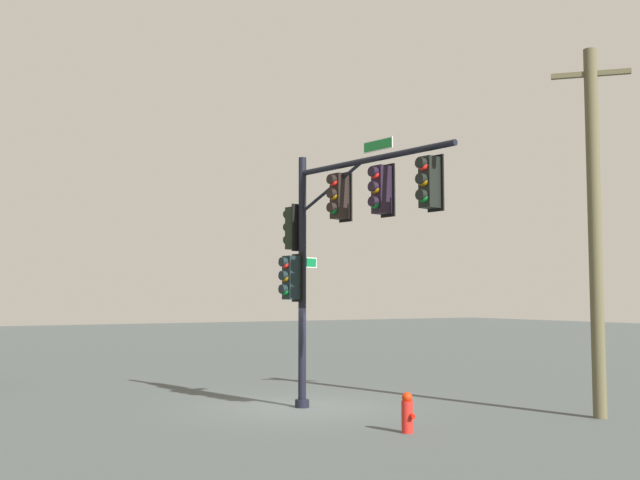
# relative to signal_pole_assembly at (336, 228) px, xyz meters

# --- Properties ---
(ground_plane) EXTENTS (120.00, 120.00, 0.00)m
(ground_plane) POSITION_rel_signal_pole_assembly_xyz_m (-1.38, -0.15, -4.45)
(ground_plane) COLOR #404746
(signal_pole_assembly) EXTENTS (5.70, 1.64, 6.40)m
(signal_pole_assembly) POSITION_rel_signal_pole_assembly_xyz_m (0.00, 0.00, 0.00)
(signal_pole_assembly) COLOR black
(signal_pole_assembly) RESTS_ON ground_plane
(utility_pole) EXTENTS (1.38, 1.33, 8.67)m
(utility_pole) POSITION_rel_signal_pole_assembly_xyz_m (3.60, 4.92, -0.00)
(utility_pole) COLOR brown
(utility_pole) RESTS_ON ground_plane
(fire_hydrant) EXTENTS (0.33, 0.24, 0.83)m
(fire_hydrant) POSITION_rel_signal_pole_assembly_xyz_m (2.83, -0.04, -4.04)
(fire_hydrant) COLOR red
(fire_hydrant) RESTS_ON ground_plane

